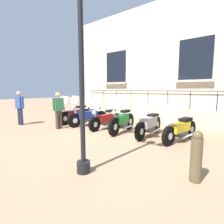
% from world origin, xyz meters
% --- Properties ---
extents(ground_plane, '(60.00, 60.00, 0.00)m').
position_xyz_m(ground_plane, '(0.00, 0.00, 0.00)').
color(ground_plane, '#9E7A5B').
extents(building_facade, '(0.82, 10.45, 6.19)m').
position_xyz_m(building_facade, '(-2.94, -0.00, 2.98)').
color(building_facade, beige).
rests_on(building_facade, ground_plane).
extents(motorcycle_maroon, '(2.19, 0.67, 1.42)m').
position_xyz_m(motorcycle_maroon, '(0.33, -2.62, 0.43)').
color(motorcycle_maroon, black).
rests_on(motorcycle_maroon, ground_plane).
extents(motorcycle_blue, '(2.11, 0.85, 1.45)m').
position_xyz_m(motorcycle_blue, '(0.40, -1.57, 0.46)').
color(motorcycle_blue, black).
rests_on(motorcycle_blue, ground_plane).
extents(motorcycle_red, '(2.13, 0.62, 1.30)m').
position_xyz_m(motorcycle_red, '(0.35, -0.47, 0.42)').
color(motorcycle_red, black).
rests_on(motorcycle_red, ground_plane).
extents(motorcycle_green, '(2.03, 0.62, 1.40)m').
position_xyz_m(motorcycle_green, '(0.45, 0.49, 0.45)').
color(motorcycle_green, black).
rests_on(motorcycle_green, ground_plane).
extents(motorcycle_silver, '(2.15, 0.67, 1.29)m').
position_xyz_m(motorcycle_silver, '(0.28, 1.60, 0.45)').
color(motorcycle_silver, black).
rests_on(motorcycle_silver, ground_plane).
extents(motorcycle_yellow, '(2.08, 0.71, 1.23)m').
position_xyz_m(motorcycle_yellow, '(0.21, 2.73, 0.41)').
color(motorcycle_yellow, black).
rests_on(motorcycle_yellow, ground_plane).
extents(lamppost, '(0.28, 0.98, 4.06)m').
position_xyz_m(lamppost, '(3.79, 1.96, 2.74)').
color(lamppost, black).
rests_on(lamppost, ground_plane).
extents(bollard, '(0.21, 0.21, 0.98)m').
position_xyz_m(bollard, '(2.68, 3.86, 0.49)').
color(bollard, brown).
rests_on(bollard, ground_plane).
extents(pedestrian_standing, '(0.53, 0.27, 1.61)m').
position_xyz_m(pedestrian_standing, '(1.69, -2.08, 0.90)').
color(pedestrian_standing, '#47382D').
rests_on(pedestrian_standing, ground_plane).
extents(pedestrian_walking, '(0.30, 0.52, 1.65)m').
position_xyz_m(pedestrian_walking, '(2.39, -4.30, 0.93)').
color(pedestrian_walking, '#23283D').
rests_on(pedestrian_walking, ground_plane).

